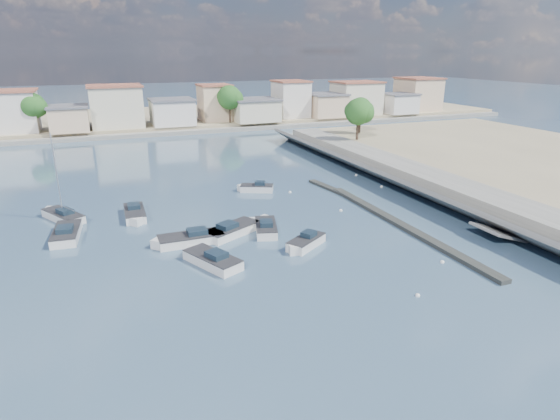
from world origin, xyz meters
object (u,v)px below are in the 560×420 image
(motorboat_c, at_px, (188,240))
(sailboat, at_px, (62,215))
(motorboat_g, at_px, (135,214))
(motorboat_b, at_px, (266,227))
(motorboat_e, at_px, (67,233))
(motorboat_d, at_px, (305,243))
(motorboat_a, at_px, (210,259))
(motorboat_h, at_px, (234,230))
(motorboat_f, at_px, (255,188))

(motorboat_c, relative_size, sailboat, 0.71)
(motorboat_g, distance_m, sailboat, 7.26)
(motorboat_b, bearing_deg, motorboat_g, 143.22)
(motorboat_e, relative_size, sailboat, 0.68)
(motorboat_b, height_order, motorboat_d, same)
(motorboat_c, height_order, motorboat_g, same)
(sailboat, bearing_deg, motorboat_d, -38.03)
(sailboat, bearing_deg, motorboat_a, -53.88)
(motorboat_h, xyz_separation_m, sailboat, (-15.10, 10.14, 0.04))
(motorboat_c, xyz_separation_m, motorboat_d, (9.27, -4.54, -0.00))
(motorboat_a, height_order, motorboat_h, same)
(motorboat_e, xyz_separation_m, sailboat, (-0.64, 5.25, 0.04))
(motorboat_c, distance_m, motorboat_d, 10.32)
(motorboat_f, bearing_deg, motorboat_b, -104.30)
(motorboat_a, relative_size, sailboat, 0.64)
(motorboat_c, bearing_deg, sailboat, 133.94)
(motorboat_d, height_order, motorboat_e, same)
(motorboat_c, relative_size, motorboat_f, 1.48)
(motorboat_h, bearing_deg, motorboat_f, 63.32)
(motorboat_b, relative_size, motorboat_h, 0.88)
(motorboat_d, bearing_deg, motorboat_b, 110.07)
(motorboat_a, bearing_deg, motorboat_d, 1.42)
(motorboat_b, height_order, motorboat_f, same)
(motorboat_g, bearing_deg, motorboat_b, -36.78)
(motorboat_b, xyz_separation_m, motorboat_f, (3.29, 12.91, 0.00))
(motorboat_a, height_order, sailboat, sailboat)
(motorboat_a, height_order, motorboat_f, same)
(motorboat_g, height_order, sailboat, sailboat)
(motorboat_d, xyz_separation_m, motorboat_g, (-12.97, 13.27, 0.00))
(motorboat_d, bearing_deg, motorboat_g, 134.33)
(motorboat_c, bearing_deg, motorboat_g, 112.96)
(motorboat_c, xyz_separation_m, motorboat_f, (10.76, 13.29, -0.00))
(motorboat_c, bearing_deg, motorboat_d, -26.12)
(motorboat_c, distance_m, motorboat_e, 11.50)
(motorboat_b, xyz_separation_m, motorboat_h, (-2.96, 0.47, 0.00))
(motorboat_b, height_order, motorboat_c, same)
(motorboat_b, xyz_separation_m, motorboat_g, (-11.17, 8.35, 0.00))
(motorboat_a, relative_size, motorboat_e, 0.93)
(motorboat_a, relative_size, motorboat_d, 1.35)
(motorboat_e, xyz_separation_m, motorboat_g, (6.26, 2.98, 0.00))
(motorboat_c, bearing_deg, motorboat_a, -79.35)
(motorboat_c, bearing_deg, motorboat_h, 10.72)
(motorboat_b, relative_size, motorboat_c, 0.83)
(motorboat_g, xyz_separation_m, motorboat_h, (8.21, -7.88, -0.00))
(motorboat_e, distance_m, sailboat, 5.29)
(motorboat_d, distance_m, motorboat_h, 7.20)
(motorboat_b, bearing_deg, motorboat_a, -142.02)
(motorboat_g, bearing_deg, motorboat_a, -71.19)
(motorboat_b, xyz_separation_m, motorboat_e, (-17.43, 5.36, 0.00))
(motorboat_a, bearing_deg, motorboat_f, 61.33)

